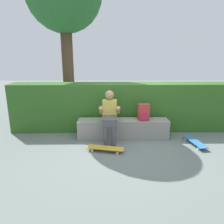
{
  "coord_description": "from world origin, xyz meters",
  "views": [
    {
      "loc": [
        -0.36,
        -4.71,
        2.08
      ],
      "look_at": [
        -0.28,
        0.38,
        0.67
      ],
      "focal_mm": 34.54,
      "sensor_mm": 36.0,
      "label": 1
    }
  ],
  "objects_px": {
    "bench_main": "(123,128)",
    "backpack_on_bench": "(144,112)",
    "person_skater": "(110,115)",
    "skateboard_near_person": "(105,148)",
    "skateboard_beside_bench": "(195,141)"
  },
  "relations": [
    {
      "from": "bench_main",
      "to": "backpack_on_bench",
      "type": "xyz_separation_m",
      "value": [
        0.5,
        -0.01,
        0.43
      ]
    },
    {
      "from": "bench_main",
      "to": "skateboard_near_person",
      "type": "height_order",
      "value": "bench_main"
    },
    {
      "from": "skateboard_near_person",
      "to": "skateboard_beside_bench",
      "type": "distance_m",
      "value": 2.11
    },
    {
      "from": "bench_main",
      "to": "backpack_on_bench",
      "type": "distance_m",
      "value": 0.66
    },
    {
      "from": "skateboard_near_person",
      "to": "skateboard_beside_bench",
      "type": "relative_size",
      "value": 1.0
    },
    {
      "from": "bench_main",
      "to": "skateboard_near_person",
      "type": "relative_size",
      "value": 2.74
    },
    {
      "from": "bench_main",
      "to": "skateboard_near_person",
      "type": "xyz_separation_m",
      "value": [
        -0.43,
        -0.82,
        -0.16
      ]
    },
    {
      "from": "person_skater",
      "to": "bench_main",
      "type": "bearing_deg",
      "value": 31.77
    },
    {
      "from": "person_skater",
      "to": "skateboard_near_person",
      "type": "xyz_separation_m",
      "value": [
        -0.09,
        -0.61,
        -0.58
      ]
    },
    {
      "from": "backpack_on_bench",
      "to": "skateboard_beside_bench",
      "type": "bearing_deg",
      "value": -22.54
    },
    {
      "from": "skateboard_near_person",
      "to": "backpack_on_bench",
      "type": "distance_m",
      "value": 1.37
    },
    {
      "from": "bench_main",
      "to": "backpack_on_bench",
      "type": "height_order",
      "value": "backpack_on_bench"
    },
    {
      "from": "skateboard_near_person",
      "to": "skateboard_beside_bench",
      "type": "bearing_deg",
      "value": 9.06
    },
    {
      "from": "skateboard_beside_bench",
      "to": "backpack_on_bench",
      "type": "height_order",
      "value": "backpack_on_bench"
    },
    {
      "from": "person_skater",
      "to": "skateboard_near_person",
      "type": "height_order",
      "value": "person_skater"
    }
  ]
}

